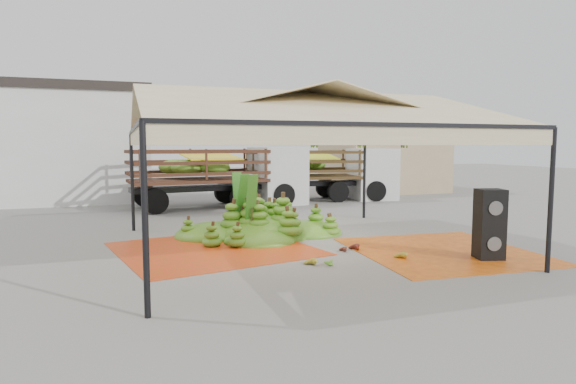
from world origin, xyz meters
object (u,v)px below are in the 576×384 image
object	(u,v)px
vendor	(250,195)
truck_left	(226,170)
truck_right	(326,168)
banana_heap	(264,217)
speaker_stack	(489,224)

from	to	relation	value
vendor	truck_left	world-z (taller)	truck_left
truck_left	truck_right	distance (m)	5.13
vendor	banana_heap	bearing A→B (deg)	66.76
truck_left	vendor	bearing A→B (deg)	-93.10
speaker_stack	banana_heap	bearing A→B (deg)	147.68
vendor	truck_left	xyz separation A→B (m)	(-0.18, 3.27, 0.78)
vendor	speaker_stack	bearing A→B (deg)	98.31
banana_heap	vendor	world-z (taller)	vendor
banana_heap	vendor	distance (m)	3.80
banana_heap	speaker_stack	xyz separation A→B (m)	(4.09, -4.59, 0.27)
truck_left	truck_right	world-z (taller)	truck_left
vendor	truck_right	distance (m)	6.44
banana_heap	truck_right	distance (m)	9.64
vendor	truck_right	size ratio (longest dim) A/B	0.21
truck_right	truck_left	bearing A→B (deg)	-162.55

